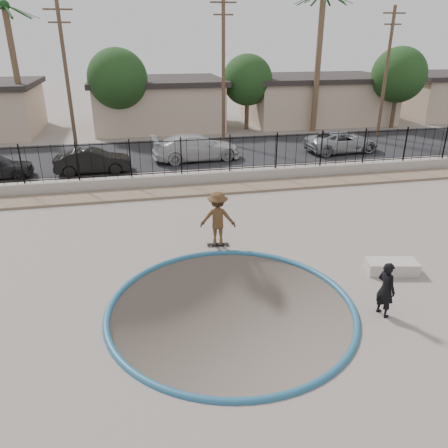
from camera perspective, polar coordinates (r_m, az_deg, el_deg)
ground at (r=24.56m, az=-5.85°, el=3.85°), size 120.00×120.00×2.20m
bowl_pit at (r=12.49m, az=0.95°, el=-10.98°), size 6.84×6.84×1.80m
coping_ring at (r=12.49m, az=0.95°, el=-10.98°), size 7.04×7.04×0.20m
rock_strip at (r=21.55m, az=-5.12°, el=4.32°), size 42.00×1.60×0.11m
retaining_wall at (r=22.51m, az=-5.50°, el=5.80°), size 42.00×0.45×0.60m
fence at (r=22.18m, az=-5.62°, el=8.76°), size 40.00×0.04×1.80m
street at (r=29.01m, az=-7.09°, el=9.15°), size 90.00×8.00×0.04m
house_center at (r=37.96m, az=-8.66°, el=15.41°), size 10.60×8.60×3.90m
house_east at (r=41.26m, az=11.89°, el=15.80°), size 12.60×8.60×3.90m
palm_mid at (r=35.88m, az=-26.10°, el=20.60°), size 2.30×2.30×9.30m
palm_right at (r=36.03m, az=12.50°, el=23.29°), size 2.30×2.30×10.30m
utility_pole_left at (r=30.36m, az=-19.84°, el=17.62°), size 1.70×0.24×9.00m
utility_pole_mid at (r=30.78m, az=-0.08°, el=19.45°), size 1.70×0.24×9.50m
utility_pole_right at (r=35.28m, az=20.42°, el=18.17°), size 1.70×0.24×9.00m
street_tree_left at (r=34.18m, az=-13.73°, el=17.92°), size 4.32×4.32×6.36m
street_tree_mid at (r=36.42m, az=3.08°, el=18.25°), size 3.96×3.96×5.83m
street_tree_right at (r=39.45m, az=21.88°, el=17.62°), size 4.32×4.32×6.36m
skater at (r=15.55m, az=-0.81°, el=0.41°), size 1.41×1.00×1.97m
skateboard at (r=15.93m, az=-0.79°, el=-2.68°), size 0.81×0.30×0.07m
videographer at (r=12.61m, az=20.38°, el=-7.99°), size 0.52×0.66×1.59m
concrete_ledge at (r=15.15m, az=21.04°, el=-5.22°), size 1.71×1.02×0.40m
car_b at (r=25.35m, az=-16.73°, el=7.89°), size 4.12×1.51×1.35m
car_c at (r=27.05m, az=-3.62°, el=9.98°), size 5.51×2.60×1.55m
car_d at (r=29.98m, az=15.16°, el=10.35°), size 5.05×2.68×1.35m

